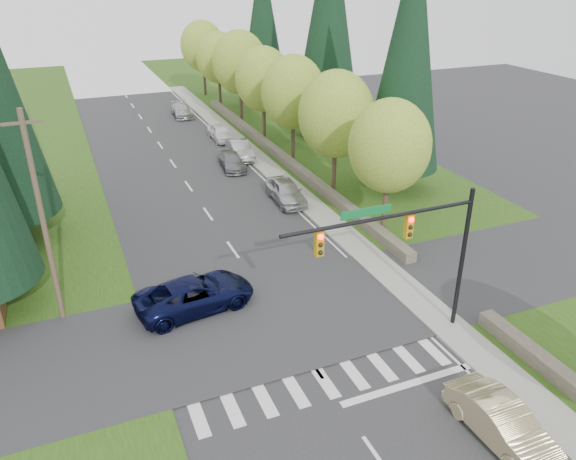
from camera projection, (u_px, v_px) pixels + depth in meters
ground at (365, 439)px, 19.87m from camera, size 120.00×120.00×0.00m
grass_east at (385, 191)px, 40.95m from camera, size 14.00×110.00×0.06m
cross_street at (281, 318)px, 26.52m from camera, size 120.00×8.00×0.10m
sidewalk_east at (297, 193)px, 40.50m from camera, size 1.80×80.00×0.13m
curb_east at (286, 195)px, 40.20m from camera, size 0.20×80.00×0.13m
stone_wall_north at (278, 154)px, 47.61m from camera, size 0.70×40.00×0.70m
traffic_signal at (411, 239)px, 22.93m from camera, size 8.70×0.37×6.80m
utility_pole at (43, 219)px, 24.32m from camera, size 1.60×0.24×10.00m
decid_tree_0 at (390, 146)px, 32.23m from camera, size 4.80×4.80×8.37m
decid_tree_1 at (336, 114)px, 37.99m from camera, size 5.20×5.20×8.80m
decid_tree_2 at (293, 92)px, 43.68m from camera, size 5.00×5.00×8.82m
decid_tree_3 at (263, 79)px, 49.64m from camera, size 5.00×5.00×8.55m
decid_tree_4 at (240, 62)px, 55.32m from camera, size 5.40×5.40×9.18m
decid_tree_5 at (218, 58)px, 61.30m from camera, size 4.80×4.80×8.30m
decid_tree_6 at (202, 46)px, 67.01m from camera, size 5.20×5.20×8.86m
conifer_e_a at (409, 51)px, 37.03m from camera, size 5.44×5.44×17.80m
conifer_e_b at (329, 16)px, 48.57m from camera, size 6.12×6.12×19.80m
conifer_e_c at (263, 20)px, 60.52m from camera, size 5.10×5.10×16.80m
sedan_champagne at (502, 422)px, 19.57m from camera, size 1.76×4.59×1.49m
suv_navy at (195, 294)px, 26.93m from camera, size 6.08×3.47×1.60m
parked_car_a at (286, 191)px, 38.86m from camera, size 2.07×4.70×1.58m
parked_car_b at (232, 161)px, 45.12m from camera, size 2.14×4.37×1.22m
parked_car_c at (240, 150)px, 47.34m from camera, size 1.91×4.66×1.50m
parked_car_d at (221, 132)px, 52.20m from camera, size 1.70×4.21×1.44m
parked_car_e at (182, 110)px, 60.06m from camera, size 2.11×4.64×1.32m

